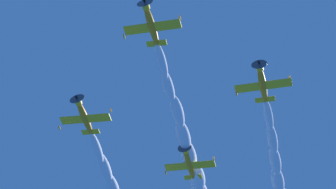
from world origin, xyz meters
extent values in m
ellipsoid|color=orange|center=(1.01, 1.09, 77.12)|extent=(6.87, 5.56, 1.78)
cylinder|color=yellow|center=(-1.76, 3.08, 76.92)|extent=(1.70, 1.71, 1.47)
cone|color=black|center=(-2.35, 3.51, 76.88)|extent=(1.05, 0.99, 0.71)
cylinder|color=#3F3F47|center=(-2.22, 3.41, 76.89)|extent=(1.97, 2.46, 3.12)
cube|color=yellow|center=(1.18, 0.92, 76.95)|extent=(6.67, 8.43, 2.42)
ellipsoid|color=orange|center=(-1.50, -2.71, 78.02)|extent=(1.02, 0.86, 0.38)
ellipsoid|color=orange|center=(3.86, 4.54, 75.88)|extent=(1.02, 0.86, 0.38)
cube|color=yellow|center=(3.67, -0.81, 77.36)|extent=(2.75, 3.29, 0.95)
cube|color=orange|center=(3.78, -0.73, 77.91)|extent=(1.30, 1.03, 1.30)
ellipsoid|color=#1E232D|center=(0.78, 1.39, 77.55)|extent=(1.93, 1.74, 0.98)
ellipsoid|color=orange|center=(3.78, -19.82, 76.83)|extent=(6.85, 5.48, 1.79)
cylinder|color=yellow|center=(1.01, -17.83, 76.59)|extent=(1.66, 1.64, 1.41)
cone|color=black|center=(0.42, -17.40, 76.54)|extent=(1.04, 0.96, 0.69)
cylinder|color=#3F3F47|center=(0.55, -17.50, 76.55)|extent=(1.89, 2.31, 2.94)
cube|color=yellow|center=(3.96, -19.98, 76.66)|extent=(6.75, 8.54, 1.67)
ellipsoid|color=orange|center=(1.24, -23.67, 77.35)|extent=(1.01, 0.84, 0.38)
ellipsoid|color=orange|center=(6.67, -16.28, 75.97)|extent=(1.01, 0.84, 0.38)
cube|color=yellow|center=(6.43, -21.71, 77.11)|extent=(2.78, 3.32, 0.68)
cube|color=orange|center=(6.51, -21.67, 77.67)|extent=(1.25, 0.94, 1.33)
ellipsoid|color=#1E232D|center=(3.52, -19.55, 77.26)|extent=(1.92, 1.69, 0.94)
ellipsoid|color=orange|center=(20.93, 5.77, 76.48)|extent=(6.88, 5.56, 1.72)
cylinder|color=yellow|center=(18.16, 7.76, 76.31)|extent=(1.69, 1.72, 1.46)
cone|color=black|center=(17.57, 8.19, 76.28)|extent=(1.05, 1.00, 0.71)
cylinder|color=#3F3F47|center=(17.71, 8.09, 76.28)|extent=(1.95, 2.48, 3.11)
cube|color=yellow|center=(21.10, 5.60, 76.31)|extent=(6.67, 8.44, 2.39)
ellipsoid|color=orange|center=(18.42, 1.97, 77.37)|extent=(1.02, 0.86, 0.37)
ellipsoid|color=orange|center=(23.78, 9.23, 75.25)|extent=(1.02, 0.86, 0.37)
cube|color=yellow|center=(23.59, 3.88, 76.69)|extent=(2.76, 3.29, 0.93)
cube|color=orange|center=(23.71, 3.95, 77.24)|extent=(1.29, 1.04, 1.29)
ellipsoid|color=#1E232D|center=(20.71, 6.07, 76.91)|extent=(1.93, 1.74, 0.96)
ellipsoid|color=orange|center=(24.21, -15.30, 77.45)|extent=(6.86, 5.49, 1.49)
cylinder|color=yellow|center=(21.43, -13.30, 77.36)|extent=(1.63, 1.68, 1.38)
cone|color=black|center=(20.84, -12.88, 77.34)|extent=(1.02, 0.98, 0.66)
cylinder|color=#3F3F47|center=(20.98, -12.97, 77.34)|extent=(1.82, 2.40, 2.98)
cube|color=yellow|center=(24.38, -15.46, 77.27)|extent=(6.74, 8.52, 1.74)
ellipsoid|color=orange|center=(21.69, -19.16, 78.03)|extent=(1.01, 0.84, 0.34)
ellipsoid|color=orange|center=(27.06, -11.76, 76.51)|extent=(1.01, 0.84, 0.34)
cube|color=yellow|center=(26.87, -17.20, 77.58)|extent=(2.78, 3.31, 0.69)
cube|color=orange|center=(26.97, -17.16, 78.14)|extent=(1.22, 0.98, 1.28)
ellipsoid|color=#1E232D|center=(23.97, -15.03, 77.90)|extent=(1.90, 1.71, 0.88)
ellipsoid|color=white|center=(6.26, -2.67, 77.34)|extent=(6.31, 5.12, 1.79)
ellipsoid|color=white|center=(10.66, -5.65, 77.75)|extent=(6.49, 5.37, 2.09)
ellipsoid|color=white|center=(14.64, -8.95, 77.82)|extent=(6.68, 5.62, 2.39)
ellipsoid|color=white|center=(19.18, -12.01, 78.02)|extent=(6.86, 5.87, 2.69)
ellipsoid|color=white|center=(23.01, -14.71, 78.43)|extent=(7.05, 6.12, 2.98)
ellipsoid|color=white|center=(27.22, -18.17, 78.67)|extent=(7.23, 6.37, 3.28)
ellipsoid|color=white|center=(9.18, -23.78, 77.23)|extent=(6.31, 5.12, 1.79)
ellipsoid|color=white|center=(13.34, -26.75, 77.33)|extent=(6.49, 5.37, 2.09)
ellipsoid|color=white|center=(17.74, -29.72, 77.71)|extent=(6.68, 5.62, 2.39)
ellipsoid|color=white|center=(21.95, -32.55, 77.99)|extent=(6.86, 5.87, 2.69)
ellipsoid|color=white|center=(26.39, 1.86, 76.66)|extent=(6.31, 5.12, 1.79)
ellipsoid|color=white|center=(30.57, -1.13, 77.15)|extent=(6.49, 5.37, 2.09)
ellipsoid|color=white|center=(34.52, -3.96, 77.20)|extent=(6.68, 5.62, 2.39)
ellipsoid|color=white|center=(29.45, -19.27, 77.89)|extent=(6.31, 5.12, 1.79)
camera|label=1|loc=(-29.18, 10.43, 1.48)|focal=55.35mm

